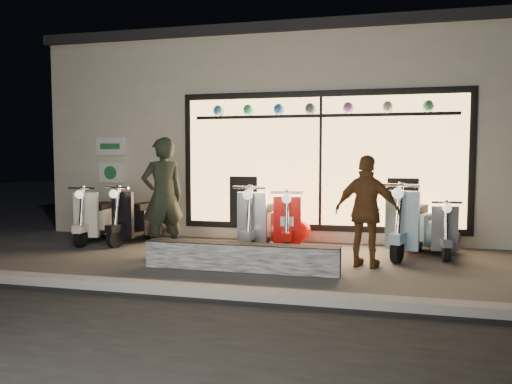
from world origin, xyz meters
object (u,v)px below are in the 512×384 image
scooter_silver (261,224)px  woman (367,211)px  graffiti_barrier (241,257)px  scooter_red (288,225)px  man (163,197)px

scooter_silver → woman: 2.18m
graffiti_barrier → woman: woman is taller
scooter_red → man: size_ratio=0.74×
man → woman: bearing=134.3°
graffiti_barrier → scooter_silver: (-0.11, 1.74, 0.25)m
graffiti_barrier → scooter_red: bearing=79.1°
man → graffiti_barrier: bearing=109.7°
woman → scooter_silver: bearing=-14.5°
graffiti_barrier → man: 1.90m
scooter_silver → woman: (1.86, -1.06, 0.39)m
scooter_red → scooter_silver: bearing=-172.6°
graffiti_barrier → man: bearing=153.8°
graffiti_barrier → scooter_silver: 1.76m
scooter_silver → scooter_red: (0.47, 0.13, -0.03)m
man → scooter_red: bearing=165.7°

